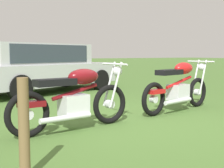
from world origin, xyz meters
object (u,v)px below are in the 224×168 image
at_px(motorcycle_red, 178,87).
at_px(car_silver, 40,64).
at_px(motorcycle_maroon, 74,99).
at_px(fence_post_wooden, 24,129).

bearing_deg(motorcycle_red, car_silver, 97.10).
bearing_deg(motorcycle_red, motorcycle_maroon, 176.08).
xyz_separation_m(motorcycle_red, car_silver, (-1.55, 4.20, 0.35)).
distance_m(car_silver, fence_post_wooden, 6.39).
height_order(motorcycle_maroon, motorcycle_red, same).
distance_m(motorcycle_maroon, fence_post_wooden, 1.84).
bearing_deg(car_silver, motorcycle_maroon, -120.76).
bearing_deg(car_silver, motorcycle_red, -89.70).
bearing_deg(motorcycle_maroon, motorcycle_red, 1.62).
distance_m(motorcycle_maroon, car_silver, 4.69).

